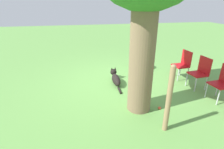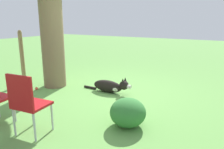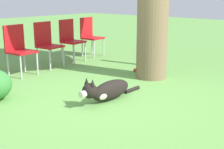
{
  "view_description": "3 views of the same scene",
  "coord_description": "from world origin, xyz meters",
  "px_view_note": "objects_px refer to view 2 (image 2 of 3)",
  "views": [
    {
      "loc": [
        1.13,
        4.75,
        2.37
      ],
      "look_at": [
        0.18,
        -0.01,
        0.33
      ],
      "focal_mm": 28.0,
      "sensor_mm": 36.0,
      "label": 1
    },
    {
      "loc": [
        -4.06,
        -2.5,
        1.63
      ],
      "look_at": [
        0.18,
        -0.06,
        0.39
      ],
      "focal_mm": 35.0,
      "sensor_mm": 36.0,
      "label": 2
    },
    {
      "loc": [
        2.82,
        -3.25,
        1.47
      ],
      "look_at": [
        0.13,
        -0.1,
        0.4
      ],
      "focal_mm": 50.0,
      "sensor_mm": 36.0,
      "label": 3
    }
  ],
  "objects_px": {
    "red_chair_0": "(27,101)",
    "fence_post": "(22,57)",
    "tennis_ball": "(36,88)",
    "dog": "(111,86)"
  },
  "relations": [
    {
      "from": "dog",
      "to": "fence_post",
      "type": "relative_size",
      "value": 0.91
    },
    {
      "from": "dog",
      "to": "tennis_ball",
      "type": "bearing_deg",
      "value": -155.6
    },
    {
      "from": "dog",
      "to": "tennis_ball",
      "type": "height_order",
      "value": "dog"
    },
    {
      "from": "fence_post",
      "to": "dog",
      "type": "bearing_deg",
      "value": -77.7
    },
    {
      "from": "dog",
      "to": "red_chair_0",
      "type": "bearing_deg",
      "value": -90.69
    },
    {
      "from": "dog",
      "to": "tennis_ball",
      "type": "xyz_separation_m",
      "value": [
        -0.71,
        1.63,
        -0.12
      ]
    },
    {
      "from": "red_chair_0",
      "to": "fence_post",
      "type": "bearing_deg",
      "value": 47.23
    },
    {
      "from": "fence_post",
      "to": "tennis_ball",
      "type": "distance_m",
      "value": 0.97
    },
    {
      "from": "fence_post",
      "to": "red_chair_0",
      "type": "distance_m",
      "value": 2.84
    },
    {
      "from": "dog",
      "to": "fence_post",
      "type": "bearing_deg",
      "value": -166.91
    }
  ]
}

